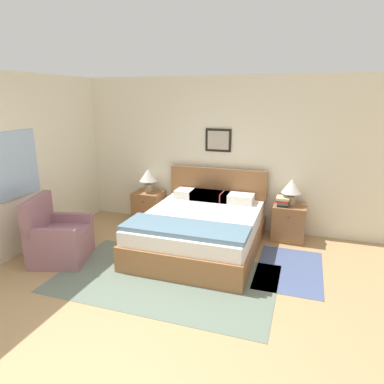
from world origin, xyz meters
name	(u,v)px	position (x,y,z in m)	size (l,w,h in m)	color
ground_plane	(124,338)	(0.00, 0.00, 0.00)	(16.00, 16.00, 0.00)	tan
wall_back	(215,153)	(0.00, 3.29, 1.30)	(7.18, 0.09, 2.60)	beige
wall_left	(32,162)	(-2.42, 1.61, 1.30)	(0.08, 5.66, 2.60)	beige
area_rug_main	(165,278)	(-0.06, 1.16, 0.00)	(2.79, 1.63, 0.01)	slate
area_rug_bedside	(289,269)	(1.44, 1.92, 0.00)	(0.86, 1.33, 0.01)	#47567F
bed	(200,229)	(0.09, 2.19, 0.31)	(1.71, 2.11, 1.07)	#936038
armchair	(58,239)	(-1.70, 1.17, 0.31)	(0.89, 0.92, 0.93)	#8E606B
nightstand_near_window	(149,207)	(-1.16, 2.99, 0.29)	(0.51, 0.47, 0.58)	#936038
nightstand_by_door	(289,222)	(1.34, 2.99, 0.29)	(0.51, 0.47, 0.58)	#936038
table_lamp_near_window	(148,176)	(-1.16, 3.01, 0.87)	(0.32, 0.32, 0.42)	gray
table_lamp_by_door	(292,188)	(1.35, 3.01, 0.87)	(0.32, 0.32, 0.42)	gray
book_thick_bottom	(282,204)	(1.23, 2.94, 0.60)	(0.19, 0.25, 0.04)	#232328
book_hardcover_middle	(283,202)	(1.23, 2.94, 0.63)	(0.19, 0.26, 0.03)	#4C7551
book_novel_upper	(283,200)	(1.23, 2.94, 0.66)	(0.23, 0.27, 0.04)	#B7332D
book_slim_near_top	(283,198)	(1.23, 2.94, 0.70)	(0.20, 0.24, 0.04)	beige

